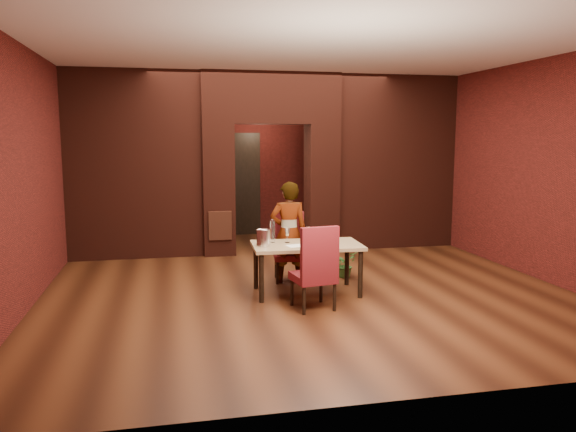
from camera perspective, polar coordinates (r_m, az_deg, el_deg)
name	(u,v)px	position (r m, az deg, el deg)	size (l,w,h in m)	color
floor	(295,278)	(8.39, 0.75, -6.29)	(8.00, 8.00, 0.00)	#4C2613
ceiling	(296,56)	(8.21, 0.79, 15.91)	(7.00, 8.00, 0.04)	silver
wall_back	(254,159)	(12.07, -3.47, 5.77)	(7.00, 0.04, 3.20)	maroon
wall_front	(413,200)	(4.35, 12.55, 1.55)	(7.00, 0.04, 3.20)	maroon
wall_left	(37,173)	(8.12, -24.14, 3.97)	(0.04, 8.00, 3.20)	maroon
wall_right	(512,167)	(9.55, 21.77, 4.61)	(0.04, 8.00, 3.20)	maroon
pillar_left	(218,190)	(10.01, -7.12, 2.67)	(0.55, 0.55, 2.30)	maroon
pillar_right	(322,188)	(10.35, 3.44, 2.89)	(0.55, 0.55, 2.30)	maroon
lintel	(270,98)	(10.11, -1.79, 11.86)	(2.45, 0.55, 0.90)	maroon
wing_wall_left	(135,165)	(9.96, -15.32, 5.01)	(2.27, 0.35, 3.20)	maroon
wing_wall_right	(394,162)	(10.78, 10.75, 5.37)	(2.27, 0.35, 3.20)	maroon
vent_panel	(220,226)	(9.79, -6.90, -0.99)	(0.40, 0.03, 0.50)	#A94E31
rear_door	(236,186)	(12.00, -5.30, 3.10)	(0.90, 0.08, 2.10)	black
rear_door_frame	(236,186)	(11.96, -5.28, 3.08)	(1.02, 0.04, 2.22)	black
dining_table	(307,269)	(7.51, 1.90, -5.36)	(1.43, 0.81, 0.67)	tan
chair_far	(290,247)	(8.13, 0.16, -3.20)	(0.45, 0.45, 0.99)	maroon
chair_near	(313,267)	(6.82, 2.55, -5.17)	(0.47, 0.47, 1.04)	maroon
person_seated	(289,232)	(7.99, 0.07, -1.68)	(0.53, 0.35, 1.46)	white
wine_glass_a	(287,235)	(7.50, -0.07, -1.98)	(0.08, 0.08, 0.20)	white
wine_glass_b	(309,235)	(7.52, 2.12, -1.92)	(0.08, 0.08, 0.21)	white
wine_glass_c	(321,237)	(7.37, 3.36, -2.17)	(0.08, 0.08, 0.20)	silver
tasting_sheet	(297,246)	(7.30, 0.94, -3.03)	(0.26, 0.19, 0.00)	white
wine_bucket	(263,238)	(7.26, -2.52, -2.24)	(0.18, 0.18, 0.22)	silver
water_bottle	(272,231)	(7.51, -1.60, -1.53)	(0.07, 0.07, 0.31)	white
potted_plant	(345,264)	(8.44, 5.79, -4.92)	(0.34, 0.30, 0.38)	#356F2E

